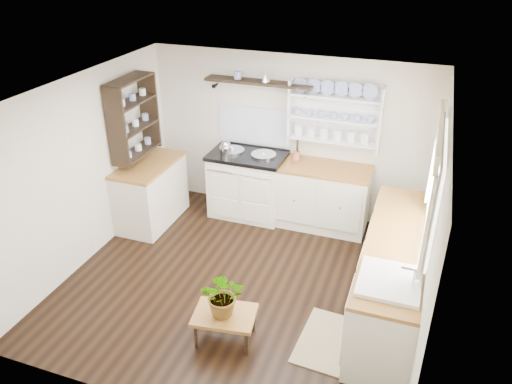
% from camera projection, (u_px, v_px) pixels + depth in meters
% --- Properties ---
extents(floor, '(4.00, 3.80, 0.01)m').
position_uv_depth(floor, '(241.00, 281.00, 5.97)').
color(floor, black).
rests_on(floor, ground).
extents(wall_back, '(4.00, 0.02, 2.30)m').
position_uv_depth(wall_back, '(288.00, 136.00, 7.01)').
color(wall_back, beige).
rests_on(wall_back, ground).
extents(wall_right, '(0.02, 3.80, 2.30)m').
position_uv_depth(wall_right, '(431.00, 229.00, 4.84)').
color(wall_right, beige).
rests_on(wall_right, ground).
extents(wall_left, '(0.02, 3.80, 2.30)m').
position_uv_depth(wall_left, '(85.00, 170.00, 6.02)').
color(wall_left, beige).
rests_on(wall_left, ground).
extents(ceiling, '(4.00, 3.80, 0.01)m').
position_uv_depth(ceiling, '(238.00, 94.00, 4.90)').
color(ceiling, white).
rests_on(ceiling, wall_back).
extents(window, '(0.08, 1.55, 1.22)m').
position_uv_depth(window, '(434.00, 184.00, 4.78)').
color(window, white).
rests_on(window, wall_right).
extents(aga_cooker, '(1.06, 0.74, 0.98)m').
position_uv_depth(aga_cooker, '(248.00, 183.00, 7.20)').
color(aga_cooker, white).
rests_on(aga_cooker, floor).
extents(back_cabinets, '(1.27, 0.63, 0.90)m').
position_uv_depth(back_cabinets, '(322.00, 196.00, 6.91)').
color(back_cabinets, beige).
rests_on(back_cabinets, floor).
extents(right_cabinets, '(0.62, 2.43, 0.90)m').
position_uv_depth(right_cabinets, '(392.00, 274.00, 5.33)').
color(right_cabinets, beige).
rests_on(right_cabinets, floor).
extents(belfast_sink, '(0.55, 0.60, 0.45)m').
position_uv_depth(belfast_sink, '(388.00, 292.00, 4.55)').
color(belfast_sink, white).
rests_on(belfast_sink, right_cabinets).
extents(left_cabinets, '(0.62, 1.13, 0.90)m').
position_uv_depth(left_cabinets, '(151.00, 192.00, 7.01)').
color(left_cabinets, beige).
rests_on(left_cabinets, floor).
extents(plate_rack, '(1.20, 0.22, 0.90)m').
position_uv_depth(plate_rack, '(336.00, 115.00, 6.60)').
color(plate_rack, white).
rests_on(plate_rack, wall_back).
extents(high_shelf, '(1.50, 0.29, 0.16)m').
position_uv_depth(high_shelf, '(259.00, 83.00, 6.68)').
color(high_shelf, black).
rests_on(high_shelf, wall_back).
extents(left_shelving, '(0.28, 0.80, 1.05)m').
position_uv_depth(left_shelving, '(133.00, 117.00, 6.54)').
color(left_shelving, black).
rests_on(left_shelving, wall_left).
extents(kettle, '(0.17, 0.17, 0.21)m').
position_uv_depth(kettle, '(226.00, 148.00, 6.92)').
color(kettle, silver).
rests_on(kettle, aga_cooker).
extents(utensil_crock, '(0.11, 0.11, 0.12)m').
position_uv_depth(utensil_crock, '(296.00, 156.00, 6.86)').
color(utensil_crock, '#9C5839').
rests_on(utensil_crock, back_cabinets).
extents(center_table, '(0.67, 0.53, 0.33)m').
position_uv_depth(center_table, '(225.00, 317.00, 4.99)').
color(center_table, brown).
rests_on(center_table, floor).
extents(potted_plant, '(0.52, 0.49, 0.48)m').
position_uv_depth(potted_plant, '(224.00, 295.00, 4.86)').
color(potted_plant, '#3F7233').
rests_on(potted_plant, center_table).
extents(floor_rug, '(0.60, 0.88, 0.02)m').
position_uv_depth(floor_rug, '(327.00, 341.00, 5.09)').
color(floor_rug, olive).
rests_on(floor_rug, floor).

